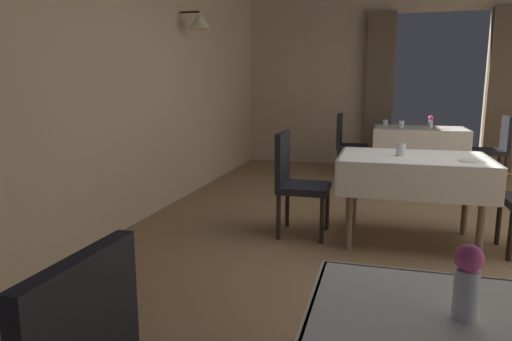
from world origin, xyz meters
The scene contains 14 objects.
ground centered at (0.00, 0.00, 0.00)m, with size 10.08×10.08×0.00m, color olive.
wall_left centered at (-3.20, 0.00, 1.50)m, with size 0.49×8.40×3.00m.
wall_back centered at (0.00, 4.18, 1.51)m, with size 6.40×0.27×3.00m.
dining_table_mid centered at (-0.58, 0.20, 0.65)m, with size 1.22×0.91×0.75m.
dining_table_far centered at (-0.33, 3.07, 0.64)m, with size 1.27×0.89×0.75m.
chair_mid_left centered at (-1.58, 0.14, 0.52)m, with size 0.44×0.44×0.93m.
chair_far_left centered at (-1.34, 3.12, 0.52)m, with size 0.44×0.44×0.93m.
chair_far_right centered at (0.69, 3.13, 0.52)m, with size 0.44×0.44×0.93m.
flower_vase_near centered at (-0.63, -2.62, 0.86)m, with size 0.07×0.07×0.19m.
glass_mid_a centered at (-0.69, 0.17, 0.80)m, with size 0.08×0.08×0.11m, color silver.
plate_mid_b centered at (-0.17, 0.03, 0.76)m, with size 0.19×0.19×0.01m, color white.
flower_vase_far centered at (-0.20, 2.97, 0.85)m, with size 0.07×0.07×0.18m.
glass_far_b centered at (-0.80, 3.37, 0.79)m, with size 0.08×0.08×0.08m, color silver.
glass_far_c centered at (-0.58, 2.97, 0.80)m, with size 0.08×0.08×0.10m, color silver.
Camera 1 is at (-0.85, -3.77, 1.32)m, focal length 31.68 mm.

